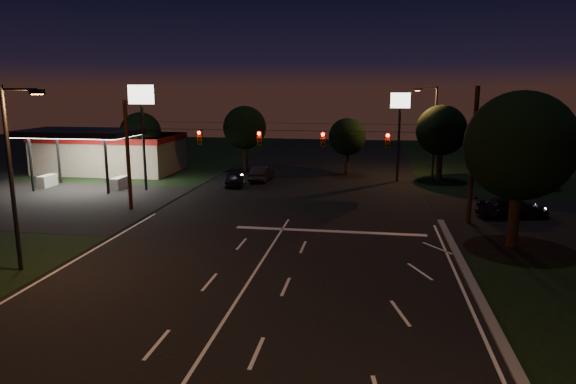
% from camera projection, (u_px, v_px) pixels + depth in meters
% --- Properties ---
extents(ground, '(140.00, 140.00, 0.00)m').
position_uv_depth(ground, '(236.00, 302.00, 21.65)').
color(ground, black).
rests_on(ground, ground).
extents(cross_street_left, '(20.00, 16.00, 0.02)m').
position_uv_depth(cross_street_left, '(42.00, 203.00, 40.27)').
color(cross_street_left, black).
rests_on(cross_street_left, ground).
extents(center_line, '(0.14, 40.00, 0.01)m').
position_uv_depth(center_line, '(186.00, 380.00, 15.85)').
color(center_line, silver).
rests_on(center_line, ground).
extents(stop_bar, '(12.00, 0.50, 0.01)m').
position_uv_depth(stop_bar, '(329.00, 231.00, 32.30)').
color(stop_bar, silver).
rests_on(stop_bar, ground).
extents(utility_pole_right, '(0.30, 0.30, 9.00)m').
position_uv_depth(utility_pole_right, '(468.00, 223.00, 34.27)').
color(utility_pole_right, black).
rests_on(utility_pole_right, ground).
extents(utility_pole_left, '(0.28, 0.28, 8.00)m').
position_uv_depth(utility_pole_left, '(131.00, 210.00, 38.05)').
color(utility_pole_left, black).
rests_on(utility_pole_left, ground).
extents(signal_span, '(24.00, 0.40, 1.56)m').
position_uv_depth(signal_span, '(291.00, 138.00, 35.02)').
color(signal_span, black).
rests_on(signal_span, ground).
extents(gas_station, '(14.20, 16.10, 5.25)m').
position_uv_depth(gas_station, '(109.00, 150.00, 54.00)').
color(gas_station, gray).
rests_on(gas_station, ground).
extents(pole_sign_left_near, '(2.20, 0.30, 9.10)m').
position_uv_depth(pole_sign_left_near, '(142.00, 110.00, 43.74)').
color(pole_sign_left_near, black).
rests_on(pole_sign_left_near, ground).
extents(pole_sign_right, '(1.80, 0.30, 8.40)m').
position_uv_depth(pole_sign_right, '(400.00, 116.00, 48.16)').
color(pole_sign_right, black).
rests_on(pole_sign_right, ground).
extents(street_light_left, '(2.20, 0.35, 9.00)m').
position_uv_depth(street_light_left, '(15.00, 166.00, 24.31)').
color(street_light_left, black).
rests_on(street_light_left, ground).
extents(street_light_right_far, '(2.20, 0.35, 9.00)m').
position_uv_depth(street_light_right_far, '(432.00, 126.00, 49.78)').
color(street_light_right_far, black).
rests_on(street_light_right_far, ground).
extents(tree_right_near, '(6.00, 6.00, 8.76)m').
position_uv_depth(tree_right_near, '(520.00, 147.00, 28.22)').
color(tree_right_near, black).
rests_on(tree_right_near, ground).
extents(tree_far_a, '(4.20, 4.20, 6.42)m').
position_uv_depth(tree_far_a, '(141.00, 133.00, 52.76)').
color(tree_far_a, black).
rests_on(tree_far_a, ground).
extents(tree_far_b, '(4.60, 4.60, 6.98)m').
position_uv_depth(tree_far_b, '(245.00, 128.00, 54.99)').
color(tree_far_b, black).
rests_on(tree_far_b, ground).
extents(tree_far_c, '(3.80, 3.80, 5.86)m').
position_uv_depth(tree_far_c, '(347.00, 137.00, 52.41)').
color(tree_far_c, black).
rests_on(tree_far_c, ground).
extents(tree_far_d, '(4.80, 4.80, 7.30)m').
position_uv_depth(tree_far_d, '(441.00, 131.00, 48.91)').
color(tree_far_d, black).
rests_on(tree_far_d, ground).
extents(tree_far_e, '(4.00, 4.00, 6.18)m').
position_uv_depth(tree_far_e, '(536.00, 142.00, 45.83)').
color(tree_far_e, black).
rests_on(tree_far_e, ground).
extents(car_oncoming_a, '(2.30, 4.15, 1.34)m').
position_uv_depth(car_oncoming_a, '(234.00, 179.00, 46.96)').
color(car_oncoming_a, black).
rests_on(car_oncoming_a, ground).
extents(car_oncoming_b, '(1.72, 4.45, 1.45)m').
position_uv_depth(car_oncoming_b, '(261.00, 173.00, 49.74)').
color(car_oncoming_b, black).
rests_on(car_oncoming_b, ground).
extents(car_cross, '(5.30, 3.24, 1.44)m').
position_uv_depth(car_cross, '(513.00, 208.00, 35.50)').
color(car_cross, black).
rests_on(car_cross, ground).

